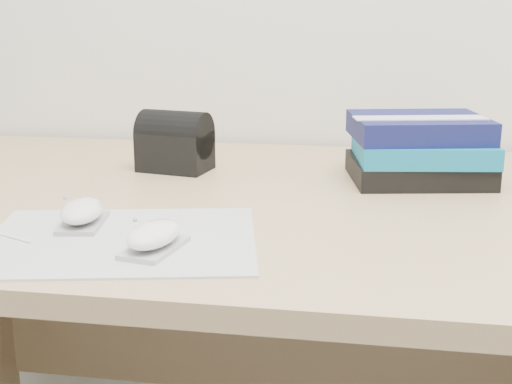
% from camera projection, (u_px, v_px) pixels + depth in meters
% --- Properties ---
extents(desk, '(1.60, 0.80, 0.73)m').
position_uv_depth(desk, '(339.00, 326.00, 1.18)').
color(desk, tan).
rests_on(desk, ground).
extents(mousepad, '(0.38, 0.32, 0.00)m').
position_uv_depth(mousepad, '(121.00, 240.00, 0.88)').
color(mousepad, '#9D9FA6').
rests_on(mousepad, desk).
extents(mouse_rear, '(0.06, 0.10, 0.04)m').
position_uv_depth(mouse_rear, '(82.00, 213.00, 0.92)').
color(mouse_rear, '#9C9C9F').
rests_on(mouse_rear, mousepad).
extents(mouse_front, '(0.07, 0.10, 0.04)m').
position_uv_depth(mouse_front, '(154.00, 237.00, 0.83)').
color(mouse_front, '#ACADAF').
rests_on(mouse_front, mousepad).
extents(book_stack, '(0.25, 0.21, 0.11)m').
position_uv_depth(book_stack, '(420.00, 149.00, 1.16)').
color(book_stack, black).
rests_on(book_stack, desk).
extents(pouch, '(0.13, 0.10, 0.10)m').
position_uv_depth(pouch, '(175.00, 142.00, 1.23)').
color(pouch, black).
rests_on(pouch, desk).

